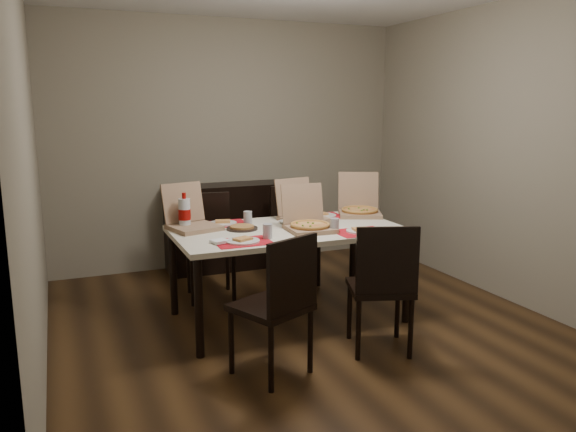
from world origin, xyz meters
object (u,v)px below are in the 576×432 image
Objects in this scene: chair_far_left at (209,241)px; soda_bottle at (185,214)px; sideboard at (238,226)px; chair_near_right at (382,283)px; dip_bowl at (285,222)px; chair_near_left at (279,300)px; chair_far_right at (294,230)px; pizza_box_center at (309,223)px; dining_table at (288,237)px.

chair_far_left is 0.70m from soda_bottle.
sideboard is 1.61× the size of chair_near_right.
chair_far_left is at bearing 115.48° from chair_near_right.
chair_far_left reaches higher than dip_bowl.
chair_near_left is 1.00× the size of chair_far_right.
dip_bowl is at bearing 65.79° from chair_near_left.
chair_far_right is (0.37, -0.66, 0.06)m from sideboard.
pizza_box_center is (0.56, -0.92, 0.29)m from chair_far_left.
chair_far_right is (0.89, 0.13, 0.00)m from chair_far_left.
chair_near_left is 8.81× the size of dip_bowl.
soda_bottle reaches higher than chair_far_right.
pizza_box_center reaches higher than chair_near_left.
dining_table is 1.94× the size of chair_far_right.
dip_bowl is (0.49, -0.62, 0.25)m from chair_far_left.
chair_near_right is at bearing -83.71° from sideboard.
dip_bowl is at bearing -51.70° from chair_far_left.
chair_far_right is at bearing 64.15° from chair_near_left.
dining_table is 1.94× the size of chair_near_right.
pizza_box_center is at bearing 54.44° from chair_near_left.
pizza_box_center reaches higher than chair_far_left.
chair_near_left is at bearing -75.29° from soda_bottle.
pizza_box_center is at bearing -76.49° from dip_bowl.
chair_near_left is 1.00× the size of chair_near_right.
chair_near_left and chair_far_right have the same top height.
soda_bottle is at bearing 158.55° from dining_table.
dining_table is 0.93m from chair_far_left.
sideboard is at bearing 78.24° from chair_near_left.
soda_bottle is (-0.88, 0.42, 0.07)m from pizza_box_center.
chair_near_left reaches higher than dip_bowl.
soda_bottle is at bearing 104.71° from chair_near_left.
dip_bowl is (0.49, 1.09, 0.25)m from chair_near_left.
dip_bowl reaches higher than dining_table.
dining_table is 1.94× the size of chair_near_left.
chair_far_right reaches higher than sideboard.
chair_near_right is at bearing -93.27° from chair_far_right.
sideboard is 0.83× the size of dining_table.
pizza_box_center is 3.80× the size of dip_bowl.
pizza_box_center is at bearing -88.54° from sideboard.
chair_near_right and chair_far_left have the same top height.
pizza_box_center reaches higher than chair_far_right.
dining_table is at bearing 112.16° from chair_near_right.
soda_bottle is (-0.81, 0.12, 0.11)m from dip_bowl.
chair_far_right is at bearing -60.61° from sideboard.
chair_far_right is at bearing 86.73° from chair_near_right.
chair_near_right is at bearing -72.85° from pizza_box_center.
pizza_box_center is (-0.23, 0.73, 0.29)m from chair_near_right.
chair_near_right is 1.00× the size of chair_far_right.
sideboard is 1.61× the size of chair_far_left.
pizza_box_center is (0.56, 0.79, 0.29)m from chair_near_left.
dining_table is 1.05m from chair_far_right.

